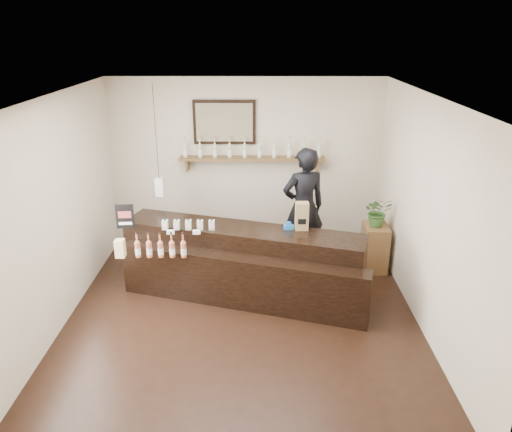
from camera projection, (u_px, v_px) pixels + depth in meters
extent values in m
plane|color=black|center=(242.00, 315.00, 6.54)|extent=(5.00, 5.00, 0.00)
plane|color=beige|center=(246.00, 162.00, 8.37)|extent=(4.50, 0.00, 4.50)
plane|color=beige|center=(229.00, 335.00, 3.70)|extent=(4.50, 0.00, 4.50)
plane|color=beige|center=(56.00, 215.00, 6.05)|extent=(0.00, 5.00, 5.00)
plane|color=beige|center=(427.00, 216.00, 6.02)|extent=(0.00, 5.00, 5.00)
plane|color=white|center=(240.00, 98.00, 5.54)|extent=(5.00, 5.00, 0.00)
cube|color=brown|center=(252.00, 158.00, 8.22)|extent=(2.40, 0.25, 0.04)
cube|color=brown|center=(187.00, 165.00, 8.30)|extent=(0.04, 0.20, 0.20)
cube|color=brown|center=(317.00, 165.00, 8.28)|extent=(0.04, 0.20, 0.20)
cube|color=black|center=(224.00, 122.00, 8.11)|extent=(1.02, 0.04, 0.72)
cube|color=#463D2D|center=(224.00, 122.00, 8.08)|extent=(0.92, 0.01, 0.62)
cube|color=white|center=(160.00, 187.00, 7.60)|extent=(0.12, 0.12, 0.28)
cylinder|color=black|center=(156.00, 132.00, 7.29)|extent=(0.01, 0.01, 1.41)
cylinder|color=#B2CAA9|center=(185.00, 151.00, 8.18)|extent=(0.07, 0.07, 0.20)
cone|color=#B2CAA9|center=(185.00, 144.00, 8.14)|extent=(0.07, 0.07, 0.05)
cylinder|color=#B2CAA9|center=(185.00, 140.00, 8.11)|extent=(0.02, 0.02, 0.07)
cylinder|color=gold|center=(184.00, 137.00, 8.10)|extent=(0.03, 0.03, 0.02)
cylinder|color=white|center=(185.00, 152.00, 8.19)|extent=(0.07, 0.07, 0.09)
cylinder|color=#B2CAA9|center=(200.00, 151.00, 8.18)|extent=(0.07, 0.07, 0.20)
cone|color=#B2CAA9|center=(200.00, 144.00, 8.13)|extent=(0.07, 0.07, 0.05)
cylinder|color=#B2CAA9|center=(200.00, 140.00, 8.11)|extent=(0.02, 0.02, 0.07)
cylinder|color=gold|center=(199.00, 137.00, 8.10)|extent=(0.03, 0.03, 0.02)
cylinder|color=white|center=(200.00, 152.00, 8.19)|extent=(0.07, 0.07, 0.09)
cylinder|color=#B2CAA9|center=(215.00, 151.00, 8.18)|extent=(0.07, 0.07, 0.20)
cone|color=#B2CAA9|center=(215.00, 144.00, 8.13)|extent=(0.07, 0.07, 0.05)
cylinder|color=#B2CAA9|center=(214.00, 140.00, 8.11)|extent=(0.02, 0.02, 0.07)
cylinder|color=gold|center=(214.00, 137.00, 8.09)|extent=(0.03, 0.03, 0.02)
cylinder|color=white|center=(215.00, 152.00, 8.18)|extent=(0.07, 0.07, 0.09)
cylinder|color=#B2CAA9|center=(230.00, 151.00, 8.18)|extent=(0.07, 0.07, 0.20)
cone|color=#B2CAA9|center=(230.00, 144.00, 8.13)|extent=(0.07, 0.07, 0.05)
cylinder|color=#B2CAA9|center=(229.00, 140.00, 8.11)|extent=(0.02, 0.02, 0.07)
cylinder|color=gold|center=(229.00, 137.00, 8.09)|extent=(0.03, 0.03, 0.02)
cylinder|color=white|center=(230.00, 152.00, 8.18)|extent=(0.07, 0.07, 0.09)
cylinder|color=#B2CAA9|center=(245.00, 151.00, 8.17)|extent=(0.07, 0.07, 0.20)
cone|color=#B2CAA9|center=(245.00, 144.00, 8.13)|extent=(0.07, 0.07, 0.05)
cylinder|color=#B2CAA9|center=(244.00, 140.00, 8.11)|extent=(0.02, 0.02, 0.07)
cylinder|color=gold|center=(244.00, 137.00, 8.09)|extent=(0.03, 0.03, 0.02)
cylinder|color=white|center=(245.00, 152.00, 8.18)|extent=(0.07, 0.07, 0.09)
cylinder|color=#B2CAA9|center=(259.00, 151.00, 8.17)|extent=(0.07, 0.07, 0.20)
cone|color=#B2CAA9|center=(259.00, 144.00, 8.13)|extent=(0.07, 0.07, 0.05)
cylinder|color=#B2CAA9|center=(260.00, 140.00, 8.11)|extent=(0.02, 0.02, 0.07)
cylinder|color=gold|center=(260.00, 137.00, 8.09)|extent=(0.03, 0.03, 0.02)
cylinder|color=white|center=(259.00, 152.00, 8.18)|extent=(0.07, 0.07, 0.09)
cylinder|color=#B2CAA9|center=(274.00, 151.00, 8.17)|extent=(0.07, 0.07, 0.20)
cone|color=#B2CAA9|center=(274.00, 144.00, 8.13)|extent=(0.07, 0.07, 0.05)
cylinder|color=#B2CAA9|center=(275.00, 140.00, 8.10)|extent=(0.02, 0.02, 0.07)
cylinder|color=gold|center=(275.00, 137.00, 8.09)|extent=(0.03, 0.03, 0.02)
cylinder|color=white|center=(274.00, 153.00, 8.18)|extent=(0.07, 0.07, 0.09)
cylinder|color=#B2CAA9|center=(289.00, 151.00, 8.17)|extent=(0.07, 0.07, 0.20)
cone|color=#B2CAA9|center=(289.00, 144.00, 8.12)|extent=(0.07, 0.07, 0.05)
cylinder|color=#B2CAA9|center=(290.00, 140.00, 8.10)|extent=(0.02, 0.02, 0.07)
cylinder|color=gold|center=(290.00, 137.00, 8.09)|extent=(0.03, 0.03, 0.02)
cylinder|color=white|center=(289.00, 153.00, 8.18)|extent=(0.07, 0.07, 0.09)
cylinder|color=#B2CAA9|center=(304.00, 151.00, 8.17)|extent=(0.07, 0.07, 0.20)
cone|color=#B2CAA9|center=(304.00, 144.00, 8.12)|extent=(0.07, 0.07, 0.05)
cylinder|color=#B2CAA9|center=(305.00, 140.00, 8.10)|extent=(0.02, 0.02, 0.07)
cylinder|color=gold|center=(305.00, 137.00, 8.08)|extent=(0.03, 0.03, 0.02)
cylinder|color=white|center=(304.00, 153.00, 8.18)|extent=(0.07, 0.07, 0.09)
cylinder|color=#B2CAA9|center=(319.00, 151.00, 8.17)|extent=(0.07, 0.07, 0.20)
cone|color=#B2CAA9|center=(319.00, 144.00, 8.12)|extent=(0.07, 0.07, 0.05)
cylinder|color=#B2CAA9|center=(320.00, 140.00, 8.10)|extent=(0.02, 0.02, 0.07)
cylinder|color=gold|center=(320.00, 137.00, 8.08)|extent=(0.03, 0.03, 0.02)
cylinder|color=white|center=(319.00, 153.00, 8.17)|extent=(0.07, 0.07, 0.09)
cube|color=black|center=(242.00, 259.00, 7.02)|extent=(3.41, 1.55, 0.95)
cube|color=black|center=(241.00, 281.00, 6.65)|extent=(3.33, 1.26, 0.72)
cube|color=white|center=(171.00, 232.00, 6.65)|extent=(0.10, 0.04, 0.05)
cube|color=white|center=(197.00, 232.00, 6.65)|extent=(0.10, 0.04, 0.05)
cube|color=#DAC485|center=(121.00, 253.00, 6.51)|extent=(0.12, 0.12, 0.12)
cube|color=#DAC485|center=(120.00, 244.00, 6.46)|extent=(0.12, 0.12, 0.12)
cube|color=#B2CAA9|center=(165.00, 225.00, 6.79)|extent=(0.08, 0.08, 0.13)
cube|color=beige|center=(165.00, 226.00, 6.75)|extent=(0.07, 0.00, 0.06)
cylinder|color=black|center=(165.00, 219.00, 6.76)|extent=(0.02, 0.02, 0.03)
cube|color=#B2CAA9|center=(177.00, 225.00, 6.79)|extent=(0.08, 0.08, 0.13)
cube|color=beige|center=(176.00, 226.00, 6.75)|extent=(0.07, 0.00, 0.06)
cylinder|color=black|center=(176.00, 219.00, 6.76)|extent=(0.02, 0.02, 0.03)
cube|color=#B2CAA9|center=(188.00, 225.00, 6.79)|extent=(0.08, 0.08, 0.13)
cube|color=beige|center=(188.00, 226.00, 6.75)|extent=(0.07, 0.00, 0.06)
cylinder|color=black|center=(188.00, 219.00, 6.76)|extent=(0.02, 0.02, 0.03)
cube|color=#B2CAA9|center=(200.00, 225.00, 6.79)|extent=(0.08, 0.08, 0.13)
cube|color=beige|center=(200.00, 226.00, 6.75)|extent=(0.07, 0.00, 0.06)
cylinder|color=black|center=(200.00, 219.00, 6.76)|extent=(0.02, 0.02, 0.03)
cube|color=#B2CAA9|center=(212.00, 225.00, 6.79)|extent=(0.08, 0.08, 0.13)
cube|color=beige|center=(212.00, 226.00, 6.75)|extent=(0.07, 0.00, 0.06)
cylinder|color=black|center=(212.00, 219.00, 6.76)|extent=(0.02, 0.02, 0.03)
cylinder|color=#B45F3D|center=(138.00, 250.00, 6.49)|extent=(0.07, 0.07, 0.20)
cone|color=#B45F3D|center=(137.00, 241.00, 6.45)|extent=(0.07, 0.07, 0.05)
cylinder|color=#B45F3D|center=(137.00, 236.00, 6.42)|extent=(0.02, 0.02, 0.07)
cylinder|color=black|center=(136.00, 233.00, 6.41)|extent=(0.03, 0.03, 0.02)
cylinder|color=white|center=(138.00, 251.00, 6.50)|extent=(0.07, 0.07, 0.09)
cylinder|color=#B45F3D|center=(149.00, 250.00, 6.49)|extent=(0.07, 0.07, 0.20)
cone|color=#B45F3D|center=(148.00, 241.00, 6.44)|extent=(0.07, 0.07, 0.05)
cylinder|color=#B45F3D|center=(148.00, 237.00, 6.42)|extent=(0.02, 0.02, 0.07)
cylinder|color=black|center=(148.00, 233.00, 6.41)|extent=(0.03, 0.03, 0.02)
cylinder|color=white|center=(149.00, 251.00, 6.50)|extent=(0.07, 0.07, 0.09)
cylinder|color=#B45F3D|center=(161.00, 250.00, 6.49)|extent=(0.07, 0.07, 0.20)
cone|color=#B45F3D|center=(160.00, 241.00, 6.44)|extent=(0.07, 0.07, 0.05)
cylinder|color=#B45F3D|center=(160.00, 237.00, 6.42)|extent=(0.02, 0.02, 0.07)
cylinder|color=black|center=(159.00, 233.00, 6.41)|extent=(0.03, 0.03, 0.02)
cylinder|color=white|center=(161.00, 251.00, 6.50)|extent=(0.07, 0.07, 0.09)
cylinder|color=#B45F3D|center=(172.00, 250.00, 6.49)|extent=(0.07, 0.07, 0.20)
cone|color=#B45F3D|center=(172.00, 241.00, 6.44)|extent=(0.07, 0.07, 0.05)
cylinder|color=#B45F3D|center=(171.00, 237.00, 6.42)|extent=(0.02, 0.02, 0.07)
cylinder|color=black|center=(171.00, 233.00, 6.40)|extent=(0.03, 0.03, 0.02)
cylinder|color=white|center=(172.00, 251.00, 6.50)|extent=(0.07, 0.07, 0.09)
cylinder|color=#B45F3D|center=(184.00, 250.00, 6.49)|extent=(0.07, 0.07, 0.20)
cone|color=#B45F3D|center=(183.00, 241.00, 6.44)|extent=(0.07, 0.07, 0.05)
cylinder|color=#B45F3D|center=(183.00, 237.00, 6.42)|extent=(0.02, 0.02, 0.07)
cylinder|color=black|center=(183.00, 233.00, 6.40)|extent=(0.03, 0.03, 0.02)
cylinder|color=white|center=(184.00, 251.00, 6.49)|extent=(0.07, 0.07, 0.09)
cube|color=black|center=(125.00, 216.00, 6.79)|extent=(0.25, 0.04, 0.34)
cube|color=#923539|center=(125.00, 215.00, 6.77)|extent=(0.18, 0.02, 0.10)
cube|color=white|center=(125.00, 223.00, 6.81)|extent=(0.18, 0.02, 0.04)
cube|color=olive|center=(302.00, 216.00, 6.74)|extent=(0.18, 0.14, 0.39)
cube|color=black|center=(302.00, 222.00, 6.70)|extent=(0.11, 0.00, 0.08)
cube|color=blue|center=(289.00, 227.00, 6.80)|extent=(0.14, 0.07, 0.06)
cylinder|color=blue|center=(289.00, 224.00, 6.78)|extent=(0.08, 0.04, 0.07)
cube|color=brown|center=(375.00, 247.00, 7.67)|extent=(0.37, 0.50, 0.71)
imported|color=#325B24|center=(378.00, 212.00, 7.46)|extent=(0.42, 0.37, 0.46)
imported|color=black|center=(304.00, 200.00, 7.60)|extent=(0.90, 0.73, 2.12)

